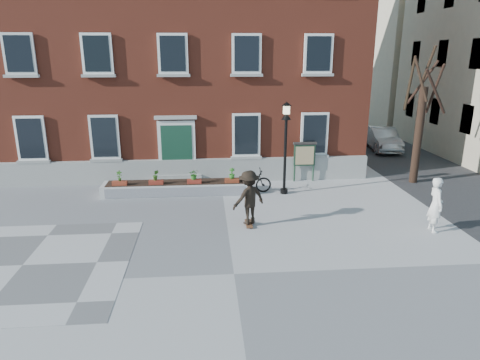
{
  "coord_description": "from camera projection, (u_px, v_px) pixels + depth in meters",
  "views": [
    {
      "loc": [
        -0.71,
        -10.49,
        5.82
      ],
      "look_at": [
        0.5,
        4.0,
        1.5
      ],
      "focal_mm": 32.0,
      "sensor_mm": 36.0,
      "label": 1
    }
  ],
  "objects": [
    {
      "name": "ground",
      "position": [
        234.0,
        274.0,
        11.74
      ],
      "size": [
        100.0,
        100.0,
        0.0
      ],
      "primitive_type": "plane",
      "color": "#A1A2A4",
      "rests_on": "ground"
    },
    {
      "name": "checker_patch",
      "position": [
        22.0,
        265.0,
        12.21
      ],
      "size": [
        6.0,
        6.0,
        0.01
      ],
      "primitive_type": "cube",
      "color": "slate",
      "rests_on": "ground"
    },
    {
      "name": "planter_assembly",
      "position": [
        176.0,
        187.0,
        18.35
      ],
      "size": [
        6.2,
        1.12,
        1.15
      ],
      "color": "silver",
      "rests_on": "ground"
    },
    {
      "name": "notice_board",
      "position": [
        305.0,
        155.0,
        19.92
      ],
      "size": [
        1.1,
        0.16,
        1.87
      ],
      "color": "#1A3422",
      "rests_on": "ground"
    },
    {
      "name": "bare_tree",
      "position": [
        420.0,
        123.0,
        19.31
      ],
      "size": [
        1.83,
        1.83,
        6.16
      ],
      "color": "black",
      "rests_on": "ground"
    },
    {
      "name": "bystander",
      "position": [
        436.0,
        205.0,
        14.34
      ],
      "size": [
        0.49,
        0.71,
        1.89
      ],
      "primitive_type": "imported",
      "rotation": [
        0.0,
        0.0,
        1.51
      ],
      "color": "white",
      "rests_on": "ground"
    },
    {
      "name": "skateboarder",
      "position": [
        249.0,
        198.0,
        14.78
      ],
      "size": [
        1.43,
        1.21,
        1.99
      ],
      "color": "brown",
      "rests_on": "ground"
    },
    {
      "name": "bicycle",
      "position": [
        248.0,
        181.0,
        18.43
      ],
      "size": [
        2.01,
        0.77,
        1.04
      ],
      "primitive_type": "imported",
      "rotation": [
        0.0,
        0.0,
        1.61
      ],
      "color": "black",
      "rests_on": "ground"
    },
    {
      "name": "parked_car",
      "position": [
        383.0,
        139.0,
        26.62
      ],
      "size": [
        1.99,
        4.38,
        1.39
      ],
      "primitive_type": "imported",
      "rotation": [
        0.0,
        0.0,
        -0.13
      ],
      "color": "#B6B9BB",
      "rests_on": "ground"
    },
    {
      "name": "lamp_post",
      "position": [
        286.0,
        135.0,
        17.77
      ],
      "size": [
        0.4,
        0.4,
        3.93
      ],
      "color": "black",
      "rests_on": "ground"
    },
    {
      "name": "brick_building",
      "position": [
        179.0,
        44.0,
        23.13
      ],
      "size": [
        18.4,
        10.85,
        12.6
      ],
      "color": "brown",
      "rests_on": "ground"
    },
    {
      "name": "side_street",
      "position": [
        469.0,
        35.0,
        30.07
      ],
      "size": [
        15.2,
        36.0,
        14.5
      ],
      "color": "#333335",
      "rests_on": "ground"
    }
  ]
}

